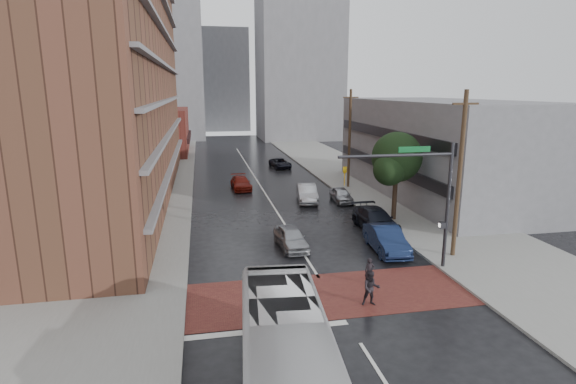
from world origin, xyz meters
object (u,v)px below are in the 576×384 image
object	(u,v)px
car_parked_mid	(376,220)
car_travel_a	(291,238)
pedestrian_b	(371,288)
transit_bus	(290,378)
pedestrian_a	(370,271)
suv_travel	(280,163)
car_travel_b	(307,193)
car_parked_far	(341,195)
car_parked_near	(386,239)
car_travel_c	(241,183)

from	to	relation	value
car_parked_mid	car_travel_a	bearing A→B (deg)	-159.87
car_travel_a	pedestrian_b	bearing A→B (deg)	-79.76
car_travel_a	car_parked_mid	distance (m)	7.24
transit_bus	car_travel_a	world-z (taller)	transit_bus
pedestrian_a	suv_travel	distance (m)	36.03
car_travel_b	car_parked_mid	xyz separation A→B (m)	(2.93, -9.17, -0.01)
suv_travel	car_parked_mid	xyz separation A→B (m)	(2.19, -27.28, 0.16)
pedestrian_b	car_travel_a	distance (m)	8.65
car_travel_b	suv_travel	size ratio (longest dim) A/B	1.07
transit_bus	suv_travel	bearing A→B (deg)	85.52
car_parked_far	suv_travel	bearing A→B (deg)	98.56
pedestrian_a	car_travel_b	world-z (taller)	car_travel_b
car_travel_a	suv_travel	xyz separation A→B (m)	(4.57, 29.85, -0.08)
car_parked_mid	car_parked_far	world-z (taller)	car_parked_mid
transit_bus	car_parked_near	size ratio (longest dim) A/B	2.40
car_travel_c	car_parked_mid	world-z (taller)	car_parked_mid
car_travel_b	suv_travel	distance (m)	18.13
transit_bus	suv_travel	distance (m)	45.83
car_travel_a	car_travel_c	xyz separation A→B (m)	(-1.58, 18.10, -0.05)
pedestrian_b	car_parked_near	xyz separation A→B (m)	(3.59, 6.66, -0.06)
car_travel_a	car_parked_near	xyz separation A→B (m)	(5.76, -1.72, 0.10)
transit_bus	suv_travel	size ratio (longest dim) A/B	2.63
car_parked_mid	pedestrian_a	bearing A→B (deg)	-114.31
car_travel_b	car_parked_far	xyz separation A→B (m)	(3.03, -0.68, -0.14)
pedestrian_a	car_travel_a	distance (m)	6.82
pedestrian_a	car_parked_mid	world-z (taller)	car_parked_mid
pedestrian_a	car_parked_near	bearing A→B (deg)	70.36
car_parked_near	car_parked_far	bearing A→B (deg)	89.11
car_parked_near	car_parked_mid	distance (m)	4.41
car_travel_c	car_parked_far	bearing A→B (deg)	-42.75
pedestrian_b	car_parked_near	size ratio (longest dim) A/B	0.35
car_travel_c	suv_travel	distance (m)	13.27
transit_bus	car_travel_c	distance (m)	33.46
car_travel_c	car_parked_near	distance (m)	21.13
pedestrian_b	car_travel_b	bearing A→B (deg)	95.54
car_parked_mid	car_travel_c	bearing A→B (deg)	117.54
suv_travel	car_parked_far	xyz separation A→B (m)	(2.29, -18.79, 0.03)
transit_bus	pedestrian_a	distance (m)	11.03
transit_bus	car_parked_far	world-z (taller)	transit_bus
car_parked_far	car_travel_a	bearing A→B (deg)	-120.20
car_travel_c	car_parked_near	bearing A→B (deg)	-72.62
car_travel_c	car_parked_near	size ratio (longest dim) A/B	0.92
pedestrian_a	car_parked_mid	distance (m)	9.51
pedestrian_a	car_travel_c	bearing A→B (deg)	113.35
car_travel_b	car_parked_mid	bearing A→B (deg)	-64.49
pedestrian_a	suv_travel	xyz separation A→B (m)	(1.61, 36.00, -0.10)
transit_bus	pedestrian_b	distance (m)	8.75
pedestrian_a	car_parked_near	distance (m)	5.24
car_travel_a	car_parked_mid	bearing A→B (deg)	16.58
pedestrian_a	suv_travel	size ratio (longest dim) A/B	0.32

